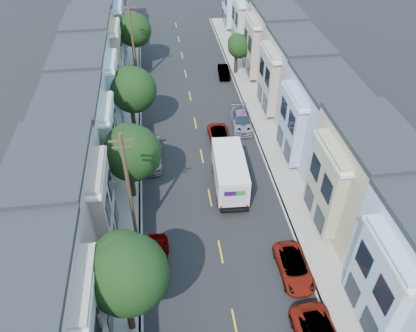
# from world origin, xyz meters

# --- Properties ---
(ground) EXTENTS (160.00, 160.00, 0.00)m
(ground) POSITION_xyz_m (0.00, 0.00, 0.00)
(ground) COLOR black
(ground) RESTS_ON ground
(road_slab) EXTENTS (12.00, 70.00, 0.02)m
(road_slab) POSITION_xyz_m (0.00, 15.00, 0.01)
(road_slab) COLOR black
(road_slab) RESTS_ON ground
(curb_left) EXTENTS (0.30, 70.00, 0.15)m
(curb_left) POSITION_xyz_m (-6.05, 15.00, 0.07)
(curb_left) COLOR gray
(curb_left) RESTS_ON ground
(curb_right) EXTENTS (0.30, 70.00, 0.15)m
(curb_right) POSITION_xyz_m (6.05, 15.00, 0.07)
(curb_right) COLOR gray
(curb_right) RESTS_ON ground
(sidewalk_left) EXTENTS (2.60, 70.00, 0.15)m
(sidewalk_left) POSITION_xyz_m (-7.35, 15.00, 0.07)
(sidewalk_left) COLOR gray
(sidewalk_left) RESTS_ON ground
(sidewalk_right) EXTENTS (2.60, 70.00, 0.15)m
(sidewalk_right) POSITION_xyz_m (7.35, 15.00, 0.07)
(sidewalk_right) COLOR gray
(sidewalk_right) RESTS_ON ground
(centerline) EXTENTS (0.12, 70.00, 0.01)m
(centerline) POSITION_xyz_m (0.00, 15.00, 0.00)
(centerline) COLOR gold
(centerline) RESTS_ON ground
(townhouse_row_left) EXTENTS (5.00, 70.00, 8.50)m
(townhouse_row_left) POSITION_xyz_m (-11.15, 15.00, 0.00)
(townhouse_row_left) COLOR #A1ADD1
(townhouse_row_left) RESTS_ON ground
(townhouse_row_right) EXTENTS (5.00, 70.00, 8.50)m
(townhouse_row_right) POSITION_xyz_m (11.15, 15.00, 0.00)
(townhouse_row_right) COLOR #A1ADD1
(townhouse_row_right) RESTS_ON ground
(tree_b) EXTENTS (4.70, 4.70, 8.01)m
(tree_b) POSITION_xyz_m (-6.30, -5.34, 5.64)
(tree_b) COLOR black
(tree_b) RESTS_ON ground
(tree_c) EXTENTS (4.70, 4.70, 7.07)m
(tree_c) POSITION_xyz_m (-6.30, 7.11, 4.70)
(tree_c) COLOR black
(tree_c) RESTS_ON ground
(tree_d) EXTENTS (4.64, 4.64, 7.23)m
(tree_d) POSITION_xyz_m (-6.30, 17.32, 4.89)
(tree_d) COLOR black
(tree_d) RESTS_ON ground
(tree_e) EXTENTS (4.36, 4.36, 7.24)m
(tree_e) POSITION_xyz_m (-6.30, 33.11, 5.03)
(tree_e) COLOR black
(tree_e) RESTS_ON ground
(tree_far_r) EXTENTS (3.04, 3.04, 5.26)m
(tree_far_r) POSITION_xyz_m (6.89, 29.34, 3.69)
(tree_far_r) COLOR black
(tree_far_r) RESTS_ON ground
(utility_pole_near) EXTENTS (1.60, 0.26, 10.00)m
(utility_pole_near) POSITION_xyz_m (-6.30, 2.00, 5.15)
(utility_pole_near) COLOR #42301E
(utility_pole_near) RESTS_ON ground
(utility_pole_far) EXTENTS (1.60, 0.26, 10.00)m
(utility_pole_far) POSITION_xyz_m (-6.30, 28.00, 5.15)
(utility_pole_far) COLOR #42301E
(utility_pole_far) RESTS_ON ground
(fedex_truck) EXTENTS (2.63, 6.83, 3.27)m
(fedex_truck) POSITION_xyz_m (1.89, 7.17, 1.83)
(fedex_truck) COLOR silver
(fedex_truck) RESTS_ON ground
(lead_sedan) EXTENTS (2.09, 4.52, 1.25)m
(lead_sedan) POSITION_xyz_m (2.09, 14.16, 0.63)
(lead_sedan) COLOR black
(lead_sedan) RESTS_ON ground
(parked_left_c) EXTENTS (2.21, 4.82, 1.52)m
(parked_left_c) POSITION_xyz_m (-4.90, -0.69, 0.76)
(parked_left_c) COLOR #B1B9C4
(parked_left_c) RESTS_ON ground
(parked_left_d) EXTENTS (2.17, 4.87, 1.44)m
(parked_left_d) POSITION_xyz_m (-4.90, 11.72, 0.72)
(parked_left_d) COLOR #650C07
(parked_left_d) RESTS_ON ground
(parked_right_b) EXTENTS (2.15, 4.62, 1.28)m
(parked_right_b) POSITION_xyz_m (4.90, -2.63, 0.64)
(parked_right_b) COLOR #ADAEC3
(parked_right_b) RESTS_ON ground
(parked_right_c) EXTENTS (2.32, 4.99, 1.47)m
(parked_right_c) POSITION_xyz_m (4.90, 16.72, 0.73)
(parked_right_c) COLOR black
(parked_right_c) RESTS_ON ground
(parked_right_d) EXTENTS (1.55, 3.75, 1.22)m
(parked_right_d) POSITION_xyz_m (4.90, 28.71, 0.61)
(parked_right_d) COLOR black
(parked_right_d) RESTS_ON ground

